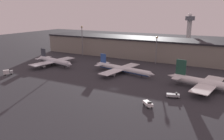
# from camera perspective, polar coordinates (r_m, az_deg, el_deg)

# --- Properties ---
(ground) EXTENTS (600.00, 600.00, 0.00)m
(ground) POSITION_cam_1_polar(r_m,az_deg,el_deg) (115.92, 0.43, -4.99)
(ground) COLOR #2D2D33
(terminal_building) EXTENTS (219.17, 31.65, 17.35)m
(terminal_building) POSITION_cam_1_polar(r_m,az_deg,el_deg) (191.69, 12.28, 5.43)
(terminal_building) COLOR gray
(terminal_building) RESTS_ON ground
(airplane_0) EXTENTS (39.98, 37.10, 11.71)m
(airplane_0) POSITION_cam_1_polar(r_m,az_deg,el_deg) (169.81, -14.90, 2.24)
(airplane_0) COLOR silver
(airplane_0) RESTS_ON ground
(airplane_1) EXTENTS (47.05, 37.48, 11.19)m
(airplane_1) POSITION_cam_1_polar(r_m,az_deg,el_deg) (144.11, 2.67, 0.31)
(airplane_1) COLOR white
(airplane_1) RESTS_ON ground
(airplane_2) EXTENTS (48.64, 35.15, 14.34)m
(airplane_2) POSITION_cam_1_polar(r_m,az_deg,el_deg) (123.11, 24.53, -3.41)
(airplane_2) COLOR white
(airplane_2) RESTS_ON ground
(service_vehicle_0) EXTENTS (5.15, 6.03, 3.30)m
(service_vehicle_0) POSITION_cam_1_polar(r_m,az_deg,el_deg) (155.97, -25.60, -0.50)
(service_vehicle_0) COLOR #9EA3A8
(service_vehicle_0) RESTS_ON ground
(service_vehicle_1) EXTENTS (5.65, 5.54, 2.72)m
(service_vehicle_1) POSITION_cam_1_polar(r_m,az_deg,el_deg) (96.48, 9.38, -8.66)
(service_vehicle_1) COLOR white
(service_vehicle_1) RESTS_ON ground
(service_vehicle_2) EXTENTS (6.44, 4.09, 2.73)m
(service_vehicle_2) POSITION_cam_1_polar(r_m,az_deg,el_deg) (108.15, 15.69, -6.36)
(service_vehicle_2) COLOR #9EA3A8
(service_vehicle_2) RESTS_ON ground
(lamp_post_0) EXTENTS (1.80, 1.80, 27.17)m
(lamp_post_0) POSITION_cam_1_polar(r_m,az_deg,el_deg) (201.93, -7.82, 8.51)
(lamp_post_0) COLOR slate
(lamp_post_0) RESTS_ON ground
(lamp_post_1) EXTENTS (1.80, 1.80, 21.47)m
(lamp_post_1) POSITION_cam_1_polar(r_m,az_deg,el_deg) (172.13, 11.53, 6.16)
(lamp_post_1) COLOR slate
(lamp_post_1) RESTS_ON ground
(control_tower) EXTENTS (9.00, 9.00, 37.91)m
(control_tower) POSITION_cam_1_polar(r_m,az_deg,el_deg) (233.75, 19.48, 9.95)
(control_tower) COLOR #99999E
(control_tower) RESTS_ON ground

